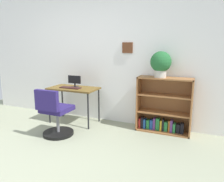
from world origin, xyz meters
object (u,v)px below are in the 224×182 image
(office_chair, at_px, (55,116))
(bookshelf_low, at_px, (164,108))
(potted_plant_on_shelf, at_px, (161,63))
(keyboard, at_px, (70,88))
(monitor, at_px, (75,81))
(desk, at_px, (74,91))

(office_chair, xyz_separation_m, bookshelf_low, (1.63, 0.93, 0.07))
(bookshelf_low, relative_size, potted_plant_on_shelf, 2.21)
(office_chair, bearing_deg, keyboard, 99.25)
(bookshelf_low, height_order, potted_plant_on_shelf, potted_plant_on_shelf)
(monitor, xyz_separation_m, potted_plant_on_shelf, (1.63, 0.13, 0.40))
(monitor, distance_m, keyboard, 0.16)
(office_chair, bearing_deg, potted_plant_on_shelf, 29.25)
(desk, xyz_separation_m, monitor, (0.00, 0.04, 0.18))
(monitor, distance_m, bookshelf_low, 1.76)
(keyboard, height_order, office_chair, office_chair)
(bookshelf_low, bearing_deg, monitor, -173.59)
(bookshelf_low, bearing_deg, office_chair, -150.35)
(desk, height_order, keyboard, keyboard)
(desk, bearing_deg, potted_plant_on_shelf, 6.04)
(monitor, relative_size, potted_plant_on_shelf, 0.62)
(keyboard, xyz_separation_m, potted_plant_on_shelf, (1.66, 0.24, 0.51))
(keyboard, distance_m, potted_plant_on_shelf, 1.75)
(keyboard, xyz_separation_m, bookshelf_low, (1.74, 0.30, -0.29))
(monitor, relative_size, keyboard, 0.66)
(monitor, relative_size, office_chair, 0.33)
(desk, xyz_separation_m, keyboard, (-0.03, -0.06, 0.07))
(desk, relative_size, bookshelf_low, 0.97)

